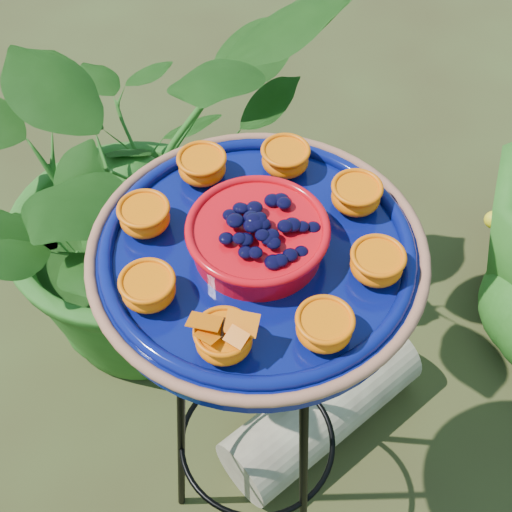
# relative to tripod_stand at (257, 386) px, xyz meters

# --- Properties ---
(ground_plane) EXTENTS (20.00, 20.00, 0.00)m
(ground_plane) POSITION_rel_tripod_stand_xyz_m (0.13, -0.04, -0.54)
(ground_plane) COLOR #322A16
(ground_plane) RESTS_ON ground
(tripod_stand) EXTENTS (0.42, 0.42, 0.88)m
(tripod_stand) POSITION_rel_tripod_stand_xyz_m (0.00, 0.00, 0.00)
(tripod_stand) COLOR black
(tripod_stand) RESTS_ON ground
(feeder_dish) EXTENTS (0.58, 0.58, 0.11)m
(feeder_dish) POSITION_rel_tripod_stand_xyz_m (-0.00, -0.00, 0.39)
(feeder_dish) COLOR #070F5B
(feeder_dish) RESTS_ON tripod_stand
(driftwood_log) EXTENTS (0.50, 0.49, 0.17)m
(driftwood_log) POSITION_rel_tripod_stand_xyz_m (0.15, 0.19, -0.45)
(driftwood_log) COLOR tan
(driftwood_log) RESTS_ON ground
(shrub_back_left) EXTENTS (1.14, 1.16, 0.98)m
(shrub_back_left) POSITION_rel_tripod_stand_xyz_m (-0.33, 0.53, -0.05)
(shrub_back_left) COLOR #205416
(shrub_back_left) RESTS_ON ground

